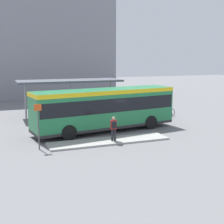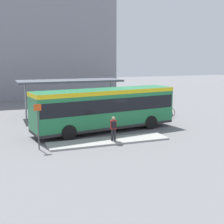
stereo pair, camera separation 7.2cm
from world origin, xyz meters
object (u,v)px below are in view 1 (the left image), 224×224
(bicycle_red, at_px, (169,113))
(platform_sign, at_px, (38,125))
(potted_planter_near_shelter, at_px, (100,113))
(city_bus, at_px, (105,107))
(bicycle_orange, at_px, (158,110))
(bicycle_green, at_px, (162,111))
(pedestrian_waiting, at_px, (114,127))
(bicycle_yellow, at_px, (169,111))

(bicycle_red, bearing_deg, platform_sign, -57.19)
(potted_planter_near_shelter, distance_m, platform_sign, 9.95)
(bicycle_red, relative_size, platform_sign, 0.55)
(city_bus, distance_m, bicycle_red, 8.42)
(bicycle_orange, bearing_deg, bicycle_red, 1.65)
(potted_planter_near_shelter, bearing_deg, bicycle_orange, 9.71)
(bicycle_green, height_order, platform_sign, platform_sign)
(bicycle_red, distance_m, bicycle_green, 1.43)
(pedestrian_waiting, bearing_deg, bicycle_yellow, -37.52)
(city_bus, height_order, pedestrian_waiting, city_bus)
(bicycle_yellow, distance_m, potted_planter_near_shelter, 6.94)
(bicycle_red, bearing_deg, bicycle_yellow, 155.19)
(platform_sign, bearing_deg, bicycle_green, 31.25)
(pedestrian_waiting, bearing_deg, platform_sign, 100.14)
(bicycle_yellow, height_order, potted_planter_near_shelter, potted_planter_near_shelter)
(bicycle_green, distance_m, bicycle_orange, 0.72)
(bicycle_red, relative_size, bicycle_orange, 0.99)
(bicycle_red, height_order, bicycle_yellow, bicycle_yellow)
(platform_sign, bearing_deg, bicycle_red, 26.60)
(bicycle_red, height_order, platform_sign, platform_sign)
(bicycle_yellow, xyz_separation_m, potted_planter_near_shelter, (-6.93, 0.31, 0.24))
(pedestrian_waiting, height_order, potted_planter_near_shelter, pedestrian_waiting)
(bicycle_green, xyz_separation_m, platform_sign, (-13.04, -7.91, 1.21))
(bicycle_red, height_order, bicycle_green, bicycle_green)
(bicycle_orange, bearing_deg, platform_sign, -54.06)
(bicycle_yellow, bearing_deg, pedestrian_waiting, 121.63)
(bicycle_red, xyz_separation_m, bicycle_yellow, (0.43, 0.72, 0.04))
(bicycle_yellow, relative_size, bicycle_orange, 1.11)
(pedestrian_waiting, distance_m, bicycle_orange, 12.01)
(city_bus, relative_size, bicycle_orange, 7.33)
(city_bus, height_order, potted_planter_near_shelter, city_bus)
(city_bus, relative_size, bicycle_green, 7.07)
(bicycle_green, distance_m, platform_sign, 15.30)
(bicycle_yellow, height_order, bicycle_orange, bicycle_yellow)
(bicycle_orange, bearing_deg, bicycle_yellow, 18.18)
(city_bus, relative_size, platform_sign, 4.03)
(platform_sign, bearing_deg, bicycle_orange, 33.63)
(city_bus, height_order, bicycle_red, city_bus)
(potted_planter_near_shelter, bearing_deg, bicycle_yellow, -2.59)
(bicycle_red, xyz_separation_m, platform_sign, (-12.95, -6.48, 1.22))
(pedestrian_waiting, xyz_separation_m, platform_sign, (-4.81, 0.15, 0.51))
(city_bus, relative_size, bicycle_yellow, 6.59)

